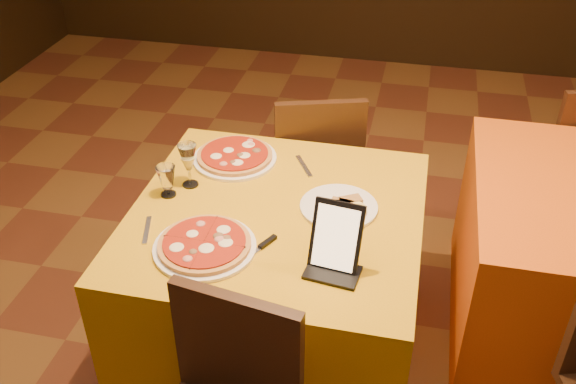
% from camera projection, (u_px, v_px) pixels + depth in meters
% --- Properties ---
extents(floor, '(6.00, 7.00, 0.01)m').
position_uv_depth(floor, '(310.00, 384.00, 2.70)').
color(floor, '#5E2D19').
rests_on(floor, ground).
extents(main_table, '(1.10, 1.10, 0.75)m').
position_uv_depth(main_table, '(277.00, 285.00, 2.65)').
color(main_table, '#CC950D').
rests_on(main_table, floor).
extents(chair_main_far, '(0.54, 0.54, 0.91)m').
position_uv_depth(chair_main_far, '(314.00, 166.00, 3.26)').
color(chair_main_far, black).
rests_on(chair_main_far, floor).
extents(chair_side_far, '(0.48, 0.48, 0.91)m').
position_uv_depth(chair_side_far, '(572.00, 156.00, 3.35)').
color(chair_side_far, black).
rests_on(chair_side_far, floor).
extents(pizza_near, '(0.36, 0.36, 0.03)m').
position_uv_depth(pizza_near, '(205.00, 245.00, 2.25)').
color(pizza_near, white).
rests_on(pizza_near, main_table).
extents(pizza_far, '(0.36, 0.36, 0.03)m').
position_uv_depth(pizza_far, '(235.00, 157.00, 2.74)').
color(pizza_far, white).
rests_on(pizza_far, main_table).
extents(cutlet_dish, '(0.30, 0.30, 0.03)m').
position_uv_depth(cutlet_dish, '(339.00, 206.00, 2.45)').
color(cutlet_dish, white).
rests_on(cutlet_dish, main_table).
extents(wine_glass, '(0.09, 0.09, 0.19)m').
position_uv_depth(wine_glass, '(189.00, 165.00, 2.53)').
color(wine_glass, '#F4EF8A').
rests_on(wine_glass, main_table).
extents(water_glass, '(0.07, 0.07, 0.13)m').
position_uv_depth(water_glass, '(167.00, 181.00, 2.49)').
color(water_glass, white).
rests_on(water_glass, main_table).
extents(tablet, '(0.18, 0.12, 0.23)m').
position_uv_depth(tablet, '(336.00, 237.00, 2.12)').
color(tablet, black).
rests_on(tablet, main_table).
extents(knife, '(0.11, 0.19, 0.01)m').
position_uv_depth(knife, '(251.00, 255.00, 2.22)').
color(knife, '#B5B7BD').
rests_on(knife, main_table).
extents(fork_near, '(0.06, 0.16, 0.01)m').
position_uv_depth(fork_near, '(147.00, 230.00, 2.34)').
color(fork_near, '#B1B2B8').
rests_on(fork_near, main_table).
extents(fork_far, '(0.10, 0.16, 0.01)m').
position_uv_depth(fork_far, '(304.00, 166.00, 2.70)').
color(fork_far, '#B5B3BB').
rests_on(fork_far, main_table).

